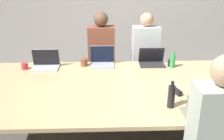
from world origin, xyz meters
The scene contains 14 objects.
curtain_wall centered at (0.00, 2.33, 1.40)m, with size 12.00×0.06×2.80m.
conference_table centered at (0.00, 0.00, 0.71)m, with size 3.99×1.64×0.76m.
laptop_far_midleft centered at (-0.48, 0.69, 0.84)m, with size 0.33×0.26×0.26m.
person_far_midleft centered at (-0.50, 1.11, 0.69)m, with size 0.40×0.24×1.42m.
cup_far_midleft centered at (-0.73, 0.66, 0.81)m, with size 0.10×0.10×0.10m.
laptop_far_center centered at (0.20, 0.68, 0.83)m, with size 0.35×0.23×0.23m.
person_far_center centered at (0.18, 1.09, 0.68)m, with size 0.40×0.24×1.41m.
cup_far_center centered at (0.44, 0.60, 0.81)m, with size 0.07×0.07×0.09m.
bottle_far_center centered at (0.46, 0.56, 0.85)m, with size 0.07×0.07×0.22m.
laptop_near_midright centered at (0.40, -0.68, 0.83)m, with size 0.32×0.22×0.23m.
bottle_near_midright centered at (0.16, -0.50, 0.87)m, with size 0.07×0.07×0.26m.
laptop_far_left centered at (-1.24, 0.61, 0.83)m, with size 0.36×0.24×0.24m.
cup_far_left centered at (-1.50, 0.56, 0.80)m, with size 0.08×0.08×0.08m.
stapler centered at (0.30, -0.22, 0.78)m, with size 0.09×0.16×0.05m.
Camera 1 is at (-0.46, -2.56, 1.94)m, focal length 40.00 mm.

